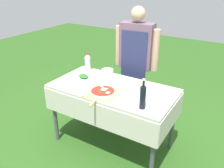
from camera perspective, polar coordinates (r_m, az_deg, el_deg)
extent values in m
plane|color=#2D5B1E|center=(3.21, 0.12, -13.99)|extent=(12.00, 12.00, 0.00)
cube|color=beige|center=(2.78, 0.13, -1.12)|extent=(1.46, 0.75, 0.04)
cube|color=beige|center=(2.58, -4.30, -7.45)|extent=(1.46, 0.01, 0.28)
cube|color=beige|center=(3.15, 3.73, -1.08)|extent=(1.46, 0.01, 0.28)
cube|color=beige|center=(3.25, -10.98, -0.60)|extent=(0.01, 0.75, 0.28)
cube|color=beige|center=(2.60, 14.19, -7.95)|extent=(0.01, 0.75, 0.28)
cylinder|color=#4C4C51|center=(3.14, -13.56, -7.13)|extent=(0.05, 0.05, 0.78)
cylinder|color=#4C4C51|center=(2.52, 9.78, -15.80)|extent=(0.05, 0.05, 0.78)
cylinder|color=#4C4C51|center=(3.54, -6.49, -2.60)|extent=(0.05, 0.05, 0.78)
cylinder|color=#4C4C51|center=(3.01, 14.45, -8.76)|extent=(0.05, 0.05, 0.78)
cylinder|color=#4C4C51|center=(3.50, 6.70, -2.54)|extent=(0.12, 0.12, 0.83)
cylinder|color=#4C4C51|center=(3.55, 4.23, -2.00)|extent=(0.12, 0.12, 0.83)
cube|color=#6B5166|center=(3.25, 5.98, 9.11)|extent=(0.46, 0.23, 0.62)
cube|color=navy|center=(3.23, 5.14, 4.71)|extent=(0.36, 0.04, 0.90)
cylinder|color=tan|center=(3.18, 10.41, 7.95)|extent=(0.10, 0.10, 0.55)
cylinder|color=tan|center=(3.36, 1.72, 9.25)|extent=(0.10, 0.10, 0.55)
sphere|color=tan|center=(3.16, 6.33, 16.50)|extent=(0.19, 0.19, 0.19)
cube|color=tan|center=(2.64, -2.21, -2.00)|extent=(0.40, 0.40, 0.01)
cylinder|color=tan|center=(2.44, -4.57, -4.55)|extent=(0.05, 0.17, 0.02)
cylinder|color=beige|center=(2.64, -2.21, -1.77)|extent=(0.30, 0.30, 0.01)
cylinder|color=#B22819|center=(2.63, -2.21, -1.61)|extent=(0.26, 0.26, 0.00)
ellipsoid|color=white|center=(2.62, -1.86, -1.45)|extent=(0.06, 0.06, 0.02)
ellipsoid|color=white|center=(2.66, -2.20, -1.12)|extent=(0.04, 0.04, 0.01)
ellipsoid|color=white|center=(2.68, -2.14, -0.95)|extent=(0.04, 0.04, 0.01)
ellipsoid|color=white|center=(2.64, -2.39, -1.38)|extent=(0.03, 0.04, 0.01)
ellipsoid|color=white|center=(2.56, -1.09, -2.17)|extent=(0.05, 0.04, 0.02)
ellipsoid|color=white|center=(2.57, -0.96, -2.08)|extent=(0.05, 0.04, 0.02)
ellipsoid|color=white|center=(2.65, -1.34, -1.15)|extent=(0.05, 0.05, 0.02)
ellipsoid|color=white|center=(2.63, -2.26, -1.40)|extent=(0.06, 0.05, 0.01)
ellipsoid|color=white|center=(2.71, -2.47, -0.62)|extent=(0.04, 0.03, 0.02)
ellipsoid|color=#286B23|center=(2.58, -2.10, -2.12)|extent=(0.04, 0.04, 0.00)
ellipsoid|color=#286B23|center=(2.61, -2.88, -1.78)|extent=(0.02, 0.03, 0.00)
ellipsoid|color=#286B23|center=(2.64, -2.95, -1.42)|extent=(0.03, 0.02, 0.00)
ellipsoid|color=#286B23|center=(2.64, -1.07, -1.41)|extent=(0.03, 0.02, 0.00)
ellipsoid|color=#286B23|center=(2.59, -0.50, -1.94)|extent=(0.02, 0.03, 0.00)
cylinder|color=black|center=(2.32, 7.41, -3.28)|extent=(0.06, 0.06, 0.23)
cylinder|color=black|center=(2.25, 7.62, 0.07)|extent=(0.02, 0.02, 0.07)
cylinder|color=silver|center=(2.23, 7.67, 1.01)|extent=(0.03, 0.03, 0.02)
cylinder|color=silver|center=(3.23, -5.87, 4.80)|extent=(0.08, 0.08, 0.19)
cone|color=silver|center=(3.19, -5.96, 6.80)|extent=(0.08, 0.08, 0.05)
cylinder|color=#B22823|center=(3.18, -5.99, 7.35)|extent=(0.03, 0.03, 0.02)
cube|color=silver|center=(3.04, -6.84, 1.53)|extent=(0.22, 0.19, 0.01)
ellipsoid|color=#286B23|center=(3.03, -6.86, 1.87)|extent=(0.19, 0.17, 0.03)
cylinder|color=silver|center=(2.96, -1.10, 2.34)|extent=(0.15, 0.15, 0.13)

